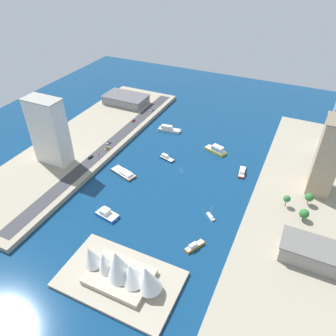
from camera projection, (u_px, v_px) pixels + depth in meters
name	position (u px, v px, depth m)	size (l,w,h in m)	color
ground_plane	(182.00, 169.00, 253.88)	(440.00, 440.00, 0.00)	navy
quay_west	(306.00, 201.00, 220.86)	(70.00, 240.00, 3.58)	#9E937F
quay_east	(85.00, 141.00, 284.78)	(70.00, 240.00, 3.58)	#9E937F
peninsula_point	(120.00, 279.00, 171.69)	(64.77, 39.29, 2.00)	#A89E89
road_strip	(108.00, 146.00, 275.17)	(11.03, 228.00, 0.15)	#38383D
patrol_launch_navy	(166.00, 158.00, 264.59)	(14.19, 8.10, 3.59)	#1E284C
catamaran_blue	(107.00, 214.00, 210.86)	(17.46, 10.24, 4.80)	blue
ferry_yellow_fast	(216.00, 150.00, 272.09)	(20.51, 12.10, 6.35)	yellow
barge_flat_brown	(124.00, 173.00, 247.60)	(23.26, 14.12, 3.29)	brown
sailboat_small_white	(210.00, 216.00, 210.10)	(7.65, 7.08, 9.52)	white
tugboat_red	(242.00, 172.00, 248.77)	(6.48, 16.08, 3.43)	red
ferry_white_commuter	(169.00, 129.00, 301.82)	(22.76, 8.81, 5.43)	silver
water_taxi_orange	(195.00, 246.00, 189.54)	(9.23, 13.90, 3.94)	orange
carpark_squat_concrete	(318.00, 254.00, 175.12)	(40.71, 18.99, 10.90)	gray
hotel_broad_white	(49.00, 131.00, 241.82)	(27.87, 14.73, 53.09)	silver
apartment_midrise_tan	(328.00, 157.00, 212.56)	(15.57, 21.24, 55.00)	tan
warehouse_low_gray	(126.00, 99.00, 341.38)	(45.59, 27.09, 9.12)	gray
suv_black	(90.00, 157.00, 259.79)	(1.87, 5.12, 1.48)	black
van_white	(152.00, 110.00, 329.66)	(2.16, 4.99, 1.51)	black
pickup_red	(133.00, 120.00, 310.59)	(2.16, 4.76, 1.56)	black
taxi_yellow_cab	(107.00, 148.00, 270.20)	(1.97, 4.47, 1.57)	black
sedan_silver	(109.00, 143.00, 277.55)	(1.97, 5.08, 1.59)	black
traffic_light_waterfront	(99.00, 156.00, 254.43)	(0.36, 0.36, 6.50)	black
opera_landmark	(122.00, 270.00, 165.36)	(48.17, 23.59, 21.17)	#BCAD93
park_tree_cluster	(303.00, 205.00, 207.15)	(18.48, 22.42, 8.85)	brown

